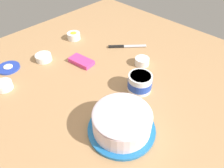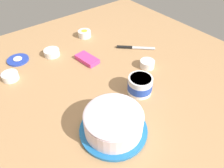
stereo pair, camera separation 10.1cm
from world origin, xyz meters
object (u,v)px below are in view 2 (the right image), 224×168
Objects in this scene: frosting_tub_lid at (18,60)px; sprinkle_bowl_rainbow at (10,76)px; sprinkle_bowl_green at (52,52)px; sprinkle_bowl_orange at (147,64)px; spreading_knife at (132,47)px; candy_box_lower at (87,59)px; sprinkle_bowl_yellow at (84,33)px; frosting_tub at (140,85)px; frosted_cake at (113,122)px.

frosting_tub_lid is 0.16m from sprinkle_bowl_rainbow.
sprinkle_bowl_rainbow is 0.91× the size of sprinkle_bowl_green.
sprinkle_bowl_rainbow is at bearing -75.65° from sprinkle_bowl_green.
sprinkle_bowl_orange reaches higher than sprinkle_bowl_green.
sprinkle_bowl_orange is at bearing -18.48° from spreading_knife.
spreading_knife is 0.20m from sprinkle_bowl_orange.
sprinkle_bowl_green is 0.65× the size of candy_box_lower.
sprinkle_bowl_green is at bearing -76.15° from sprinkle_bowl_yellow.
sprinkle_bowl_green is (-0.07, 0.26, -0.00)m from sprinkle_bowl_rainbow.
sprinkle_bowl_rainbow is at bearing -136.47° from frosting_tub.
frosting_tub is at bearing -37.15° from spreading_knife.
frosted_cake is 0.78m from sprinkle_bowl_yellow.
frosting_tub_lid is at bearing -169.83° from frosted_cake.
sprinkle_bowl_green is (-0.65, 0.05, -0.04)m from frosted_cake.
sprinkle_bowl_rainbow reaches higher than candy_box_lower.
frosting_tub_lid is at bearing -136.29° from candy_box_lower.
sprinkle_bowl_green is at bearing 104.35° from sprinkle_bowl_rainbow.
sprinkle_bowl_yellow is (-0.71, 0.32, -0.03)m from frosted_cake.
sprinkle_bowl_yellow reaches higher than sprinkle_bowl_rainbow.
sprinkle_bowl_yellow is at bearing 155.79° from frosted_cake.
frosting_tub_lid is 0.45m from sprinkle_bowl_yellow.
candy_box_lower is (0.25, 0.31, 0.01)m from frosting_tub_lid.
spreading_knife is (0.31, 0.60, -0.00)m from frosting_tub_lid.
sprinkle_bowl_orange is 0.95× the size of sprinkle_bowl_yellow.
frosting_tub_lid is at bearing -111.58° from sprinkle_bowl_green.
sprinkle_bowl_rainbow is at bearing -119.94° from sprinkle_bowl_orange.
frosted_cake is 0.46m from sprinkle_bowl_orange.
frosting_tub_lid is (-0.62, -0.37, -0.04)m from frosting_tub.
spreading_knife is 2.36× the size of sprinkle_bowl_orange.
candy_box_lower is at bearing -101.73° from spreading_knife.
frosted_cake reaches higher than candy_box_lower.
frosting_tub_lid is at bearing -132.80° from sprinkle_bowl_orange.
frosted_cake is at bearing 20.38° from sprinkle_bowl_rainbow.
frosting_tub_lid is 0.64× the size of spreading_knife.
sprinkle_bowl_orange is (0.19, -0.06, 0.02)m from spreading_knife.
sprinkle_bowl_orange is at bearing 40.02° from sprinkle_bowl_green.
frosting_tub is 0.72m from frosting_tub_lid.
spreading_knife is at bearing 26.71° from sprinkle_bowl_yellow.
frosting_tub is (-0.10, 0.24, -0.01)m from frosted_cake.
frosting_tub is at bearing 43.53° from sprinkle_bowl_rainbow.
frosting_tub_lid is 0.86× the size of candy_box_lower.
spreading_knife is 0.34m from sprinkle_bowl_yellow.
candy_box_lower reaches higher than spreading_knife.
spreading_knife is at bearing 76.21° from sprinkle_bowl_rainbow.
frosted_cake is 0.50m from candy_box_lower.
spreading_knife is at bearing 60.75° from sprinkle_bowl_green.
sprinkle_bowl_orange is at bearing 34.37° from candy_box_lower.
candy_box_lower is at bearing 51.50° from frosting_tub_lid.
frosting_tub reaches higher than sprinkle_bowl_green.
frosting_tub reaches higher than frosting_tub_lid.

